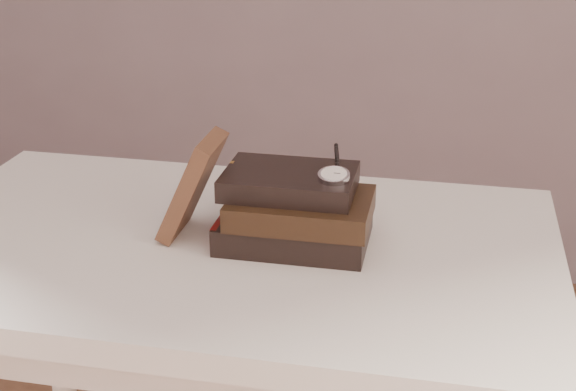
# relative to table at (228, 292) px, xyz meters

# --- Properties ---
(table) EXTENTS (1.00, 0.60, 0.75)m
(table) POSITION_rel_table_xyz_m (0.00, 0.00, 0.00)
(table) COLOR silver
(table) RESTS_ON ground
(book_stack) EXTENTS (0.23, 0.15, 0.11)m
(book_stack) POSITION_rel_table_xyz_m (0.11, 0.01, 0.14)
(book_stack) COLOR black
(book_stack) RESTS_ON table
(journal) EXTENTS (0.09, 0.10, 0.16)m
(journal) POSITION_rel_table_xyz_m (-0.05, 0.01, 0.17)
(journal) COLOR #3D2317
(journal) RESTS_ON table
(pocket_watch) EXTENTS (0.05, 0.15, 0.02)m
(pocket_watch) POSITION_rel_table_xyz_m (0.16, 0.01, 0.21)
(pocket_watch) COLOR silver
(pocket_watch) RESTS_ON book_stack
(eyeglasses) EXTENTS (0.09, 0.11, 0.04)m
(eyeglasses) POSITION_rel_table_xyz_m (0.03, 0.09, 0.15)
(eyeglasses) COLOR silver
(eyeglasses) RESTS_ON book_stack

